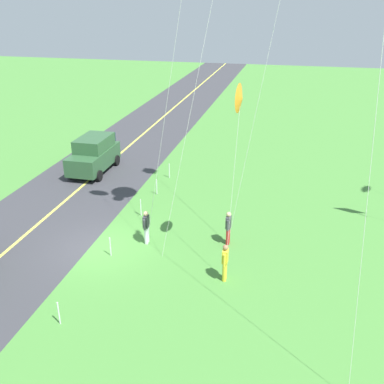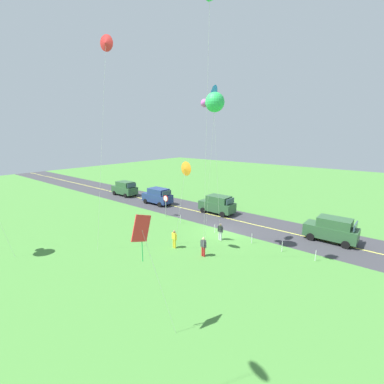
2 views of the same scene
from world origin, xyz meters
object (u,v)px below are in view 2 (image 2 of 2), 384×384
Objects in this scene: stop_sign at (166,202)px; person_adult_near at (220,231)px; car_parked_west_near at (332,229)px; kite_red_low at (213,93)px; car_parked_east_near at (158,196)px; person_child_watcher at (174,239)px; kite_pink_drift at (214,102)px; car_suv_foreground at (217,204)px; kite_orange_near at (142,230)px; person_adult_companion at (203,246)px; car_parked_east_far at (125,188)px; kite_cyan_top at (106,44)px; kite_yellow_high at (185,169)px.

stop_sign reaches higher than person_adult_near.
kite_red_low is at bearing 47.19° from car_parked_west_near.
car_parked_east_near reaches higher than person_child_watcher.
person_adult_near is (-9.00, 1.98, -0.94)m from stop_sign.
car_parked_west_near is 0.35× the size of kite_pink_drift.
car_suv_foreground reaches higher than person_adult_near.
car_parked_east_near reaches higher than person_adult_near.
kite_pink_drift reaches higher than kite_orange_near.
person_adult_companion is 11.87m from kite_red_low.
kite_cyan_top reaches higher than car_parked_east_far.
car_parked_west_near is (-12.88, 0.64, 0.00)m from car_suv_foreground.
stop_sign is 0.16× the size of kite_cyan_top.
person_child_watcher is (-19.61, 9.53, -0.29)m from car_parked_east_far.
person_child_watcher is (-2.81, 10.77, -0.29)m from car_suv_foreground.
kite_orange_near is (-8.66, 19.06, 4.30)m from car_suv_foreground.
car_parked_east_far is 21.81m from person_child_watcher.
car_suv_foreground and car_parked_east_near have the same top height.
car_parked_east_far is at bearing -131.85° from person_child_watcher.
car_suv_foreground is 2.75× the size of person_adult_companion.
person_child_watcher is at bearing 45.19° from car_parked_west_near.
stop_sign is at bearing 13.88° from car_parked_west_near.
person_child_watcher is at bearing -127.10° from kite_cyan_top.
kite_red_low is 0.81× the size of kite_cyan_top.
kite_cyan_top is at bearing -28.15° from kite_orange_near.
person_adult_near is 0.12× the size of kite_red_low.
kite_orange_near is at bearing 151.85° from kite_cyan_top.
car_parked_west_near is at bearing 119.25° from person_child_watcher.
kite_yellow_high is (1.44, 0.48, 6.12)m from person_adult_companion.
kite_orange_near is at bearing 19.27° from person_child_watcher.
person_adult_companion is 11.00m from kite_pink_drift.
person_adult_near is 13.60m from kite_orange_near.
person_adult_near is at bearing -122.53° from kite_cyan_top.
car_parked_east_far is 1.72× the size of stop_sign.
kite_cyan_top is at bearing 47.07° from car_parked_west_near.
car_parked_east_far is at bearing -15.78° from stop_sign.
person_adult_companion is (-0.78, 3.64, 0.00)m from person_adult_near.
person_adult_near is at bearing 125.71° from car_suv_foreground.
car_parked_east_near is at bearing -35.39° from kite_yellow_high.
person_adult_companion is 0.21× the size of kite_yellow_high.
person_adult_near is 1.00× the size of person_child_watcher.
kite_yellow_high reaches higher than kite_orange_near.
kite_yellow_high is at bearing 63.45° from kite_red_low.
kite_yellow_high is 9.38m from kite_orange_near.
kite_cyan_top is (5.24, 5.60, 3.06)m from kite_red_low.
person_adult_near is at bearing -69.53° from kite_pink_drift.
kite_orange_near is (-3.38, 10.21, -7.17)m from kite_red_low.
stop_sign is 14.87m from kite_red_low.
car_parked_east_far is at bearing 1.17° from car_parked_west_near.
kite_cyan_top reaches higher than kite_orange_near.
kite_cyan_top is at bearing 113.30° from stop_sign.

